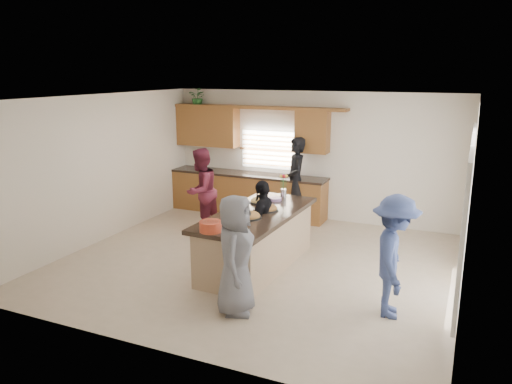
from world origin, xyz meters
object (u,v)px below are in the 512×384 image
at_px(island, 257,241).
at_px(salad_bowl, 211,226).
at_px(woman_right_back, 394,257).
at_px(woman_left_back, 296,181).
at_px(woman_left_front, 263,224).
at_px(woman_left_mid, 201,191).
at_px(woman_right_front, 236,255).

distance_m(island, salad_bowl, 1.35).
bearing_deg(woman_right_back, salad_bowl, 88.52).
distance_m(island, woman_left_back, 2.70).
bearing_deg(island, salad_bowl, -97.86).
bearing_deg(island, woman_left_front, 50.44).
relative_size(island, woman_left_front, 1.85).
bearing_deg(woman_left_mid, island, 57.90).
bearing_deg(woman_left_back, woman_right_back, 6.39).
distance_m(island, woman_left_front, 0.31).
distance_m(woman_left_mid, woman_right_back, 4.63).
relative_size(woman_left_mid, woman_right_back, 1.03).
relative_size(island, salad_bowl, 8.37).
height_order(woman_left_back, woman_right_front, woman_left_back).
relative_size(island, woman_right_back, 1.64).
height_order(woman_left_mid, woman_right_back, woman_left_mid).
relative_size(salad_bowl, woman_left_back, 0.18).
bearing_deg(woman_right_back, woman_right_front, 101.80).
height_order(island, salad_bowl, salad_bowl).
xyz_separation_m(woman_left_back, woman_left_front, (0.33, -2.56, -0.19)).
bearing_deg(salad_bowl, woman_right_front, -33.87).
bearing_deg(woman_left_back, woman_right_front, -21.74).
bearing_deg(woman_left_front, woman_right_back, 66.09).
relative_size(woman_left_back, woman_right_front, 1.13).
height_order(island, woman_right_back, woman_right_back).
bearing_deg(woman_right_front, woman_right_back, -83.87).
distance_m(salad_bowl, woman_left_mid, 2.92).
height_order(woman_left_front, woman_right_back, woman_right_back).
distance_m(salad_bowl, woman_left_front, 1.35).
bearing_deg(woman_right_back, woman_left_back, 27.24).
relative_size(woman_left_back, woman_left_mid, 1.08).
relative_size(salad_bowl, woman_left_mid, 0.19).
bearing_deg(salad_bowl, island, 80.23).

